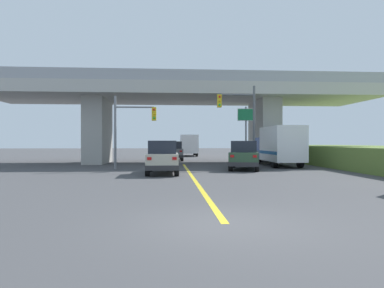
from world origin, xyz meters
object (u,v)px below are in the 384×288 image
Objects in this scene: suv_lead at (163,157)px; semi_truck_distant at (189,145)px; sedan_oncoming at (173,151)px; highway_sign at (246,122)px; suv_crossing at (244,155)px; traffic_signal_nearside at (242,116)px; box_truck at (279,146)px; traffic_signal_farside at (130,124)px.

suv_lead is 27.37m from semi_truck_distant.
sedan_oncoming is 10.06m from highway_sign.
traffic_signal_nearside is (0.20, 1.48, 2.88)m from suv_crossing.
sedan_oncoming is (-8.41, 9.30, -0.64)m from box_truck.
sedan_oncoming is at bearing 114.49° from traffic_signal_nearside.
traffic_signal_nearside reaches higher than suv_crossing.
suv_lead and sedan_oncoming have the same top height.
traffic_signal_nearside is (5.89, 4.33, 2.89)m from suv_lead.
traffic_signal_nearside is (5.03, -11.04, 2.88)m from sedan_oncoming.
traffic_signal_farside reaches higher than highway_sign.
suv_crossing is at bearing -104.34° from highway_sign.
suv_crossing is at bearing 26.57° from suv_lead.
suv_crossing is (5.70, 2.85, 0.00)m from suv_lead.
suv_crossing and sedan_oncoming have the same top height.
semi_truck_distant is (2.35, 11.80, 0.55)m from sedan_oncoming.
semi_truck_distant is (-2.48, 24.32, 0.55)m from suv_crossing.
traffic_signal_nearside is at bearing -65.51° from sedan_oncoming.
sedan_oncoming is at bearing 132.11° from box_truck.
suv_lead is 15.39m from sedan_oncoming.
highway_sign reaches higher than box_truck.
traffic_signal_farside is at bearing 123.21° from suv_lead.
traffic_signal_farside is at bearing -168.29° from box_truck.
highway_sign is (1.07, 3.48, -0.27)m from traffic_signal_nearside.
traffic_signal_nearside is (-3.38, -1.74, 2.25)m from box_truck.
traffic_signal_farside is (-8.28, -0.68, -0.63)m from traffic_signal_nearside.
sedan_oncoming is at bearing 74.46° from traffic_signal_farside.
semi_truck_distant is at bearing 96.68° from traffic_signal_nearside.
suv_lead is at bearing -146.80° from box_truck.
sedan_oncoming is at bearing 125.10° from suv_crossing.
suv_lead is 0.65× the size of box_truck.
suv_lead is at bearing -131.74° from highway_sign.
box_truck is 1.53× the size of sedan_oncoming.
box_truck is 1.10× the size of traffic_signal_nearside.
highway_sign is (1.27, 4.96, 2.62)m from suv_crossing.
highway_sign reaches higher than suv_crossing.
sedan_oncoming is at bearing 86.77° from suv_lead.
traffic_signal_farside is 1.05× the size of highway_sign.
traffic_signal_nearside reaches higher than semi_truck_distant.
highway_sign reaches higher than suv_lead.
semi_truck_distant is at bearing 76.59° from traffic_signal_farside.
box_truck reaches higher than suv_lead.
semi_truck_distant is at bearing 106.01° from box_truck.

